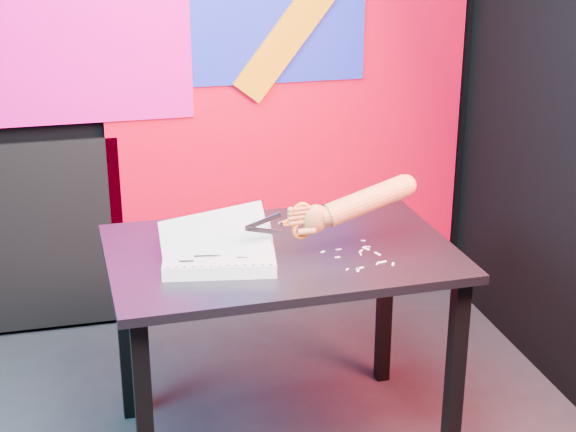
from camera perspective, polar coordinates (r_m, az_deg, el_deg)
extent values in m
cube|color=black|center=(3.73, -9.97, 12.32)|extent=(3.00, 0.01, 2.70)
cube|color=red|center=(3.90, 0.10, 5.49)|extent=(1.60, 0.02, 1.60)
cube|color=#F5058E|center=(3.67, -13.88, 11.91)|extent=(0.95, 0.02, 0.80)
cube|color=black|center=(2.73, -9.24, -13.25)|extent=(0.05, 0.05, 0.72)
cube|color=black|center=(3.27, -10.51, -7.23)|extent=(0.05, 0.05, 0.72)
cube|color=black|center=(2.97, 10.73, -10.34)|extent=(0.05, 0.05, 0.72)
cube|color=black|center=(3.47, 6.27, -5.27)|extent=(0.05, 0.05, 0.72)
cube|color=#33333E|center=(2.90, -0.48, -2.40)|extent=(1.14, 0.78, 0.03)
cube|color=white|center=(2.78, -4.45, -2.69)|extent=(0.38, 0.31, 0.04)
cube|color=white|center=(2.77, -4.47, -2.29)|extent=(0.38, 0.31, 0.00)
cube|color=white|center=(2.77, -4.47, -2.20)|extent=(0.37, 0.30, 0.11)
cube|color=white|center=(2.78, -4.74, -1.64)|extent=(0.34, 0.26, 0.18)
cylinder|color=black|center=(2.67, -7.80, -3.32)|extent=(0.01, 0.01, 0.00)
cylinder|color=black|center=(2.67, -7.24, -3.30)|extent=(0.01, 0.01, 0.00)
cylinder|color=black|center=(2.67, -6.69, -3.29)|extent=(0.01, 0.01, 0.00)
cylinder|color=black|center=(2.67, -6.13, -3.28)|extent=(0.01, 0.01, 0.00)
cylinder|color=black|center=(2.67, -5.58, -3.26)|extent=(0.01, 0.01, 0.00)
cylinder|color=black|center=(2.67, -5.02, -3.25)|extent=(0.01, 0.01, 0.00)
cylinder|color=black|center=(2.67, -4.46, -3.24)|extent=(0.01, 0.01, 0.00)
cylinder|color=black|center=(2.67, -3.91, -3.22)|extent=(0.01, 0.01, 0.00)
cylinder|color=black|center=(2.67, -3.35, -3.21)|extent=(0.01, 0.01, 0.00)
cylinder|color=black|center=(2.67, -2.79, -3.19)|extent=(0.01, 0.01, 0.00)
cylinder|color=black|center=(2.67, -2.24, -3.18)|extent=(0.01, 0.01, 0.00)
cylinder|color=black|center=(2.67, -1.68, -3.16)|extent=(0.01, 0.01, 0.00)
cylinder|color=black|center=(2.67, -1.12, -3.14)|extent=(0.01, 0.01, 0.00)
cylinder|color=black|center=(2.89, -7.56, -1.46)|extent=(0.01, 0.01, 0.00)
cylinder|color=black|center=(2.89, -7.04, -1.44)|extent=(0.01, 0.01, 0.00)
cylinder|color=black|center=(2.88, -6.53, -1.43)|extent=(0.01, 0.01, 0.00)
cylinder|color=black|center=(2.88, -6.02, -1.42)|extent=(0.01, 0.01, 0.00)
cylinder|color=black|center=(2.88, -5.50, -1.40)|extent=(0.01, 0.01, 0.00)
cylinder|color=black|center=(2.88, -4.99, -1.39)|extent=(0.01, 0.01, 0.00)
cylinder|color=black|center=(2.88, -4.47, -1.38)|extent=(0.01, 0.01, 0.00)
cylinder|color=black|center=(2.88, -3.96, -1.36)|extent=(0.01, 0.01, 0.00)
cylinder|color=black|center=(2.88, -3.44, -1.35)|extent=(0.01, 0.01, 0.00)
cylinder|color=black|center=(2.88, -2.93, -1.34)|extent=(0.01, 0.01, 0.00)
cylinder|color=black|center=(2.88, -2.41, -1.32)|extent=(0.01, 0.01, 0.00)
cylinder|color=black|center=(2.88, -1.90, -1.31)|extent=(0.01, 0.01, 0.00)
cylinder|color=black|center=(2.88, -1.38, -1.30)|extent=(0.01, 0.01, 0.00)
cube|color=black|center=(2.82, -6.14, -1.95)|extent=(0.06, 0.02, 0.00)
cube|color=black|center=(2.80, -4.10, -2.04)|extent=(0.05, 0.02, 0.00)
cube|color=black|center=(2.74, -5.23, -2.58)|extent=(0.08, 0.02, 0.00)
cube|color=black|center=(2.72, -2.93, -2.67)|extent=(0.04, 0.02, 0.00)
cube|color=black|center=(2.71, -6.59, -2.92)|extent=(0.05, 0.02, 0.00)
cube|color=black|center=(2.84, -3.55, -1.67)|extent=(0.06, 0.02, 0.00)
cube|color=silver|center=(2.71, -1.62, -0.34)|extent=(0.12, 0.02, 0.05)
cube|color=silver|center=(2.72, -1.61, -0.94)|extent=(0.12, 0.02, 0.05)
cylinder|color=silver|center=(2.74, -0.47, -0.49)|extent=(0.01, 0.01, 0.01)
cube|color=orange|center=(2.75, -0.05, -0.56)|extent=(0.05, 0.01, 0.02)
cube|color=orange|center=(2.74, -0.05, -0.31)|extent=(0.05, 0.01, 0.02)
torus|color=orange|center=(2.75, 0.89, 0.28)|extent=(0.06, 0.02, 0.06)
torus|color=orange|center=(2.77, 0.88, -0.89)|extent=(0.06, 0.02, 0.06)
ellipsoid|color=#B67642|center=(2.78, 1.78, -0.18)|extent=(0.09, 0.05, 0.09)
cylinder|color=#B67642|center=(2.76, 0.88, -0.38)|extent=(0.07, 0.03, 0.02)
cylinder|color=#B67642|center=(2.75, 0.89, -0.05)|extent=(0.07, 0.03, 0.02)
cylinder|color=#B67642|center=(2.75, 0.89, 0.24)|extent=(0.06, 0.02, 0.02)
cylinder|color=#B67642|center=(2.74, 0.89, 0.49)|extent=(0.05, 0.02, 0.02)
cylinder|color=#B67642|center=(2.77, 1.24, -0.99)|extent=(0.06, 0.03, 0.03)
cylinder|color=#B67642|center=(2.79, 2.63, 0.01)|extent=(0.06, 0.07, 0.06)
cylinder|color=#B67642|center=(2.83, 5.16, 1.01)|extent=(0.30, 0.11, 0.14)
sphere|color=#B67642|center=(2.88, 7.61, 1.98)|extent=(0.07, 0.07, 0.07)
cube|color=silver|center=(2.83, 3.22, -2.67)|extent=(0.02, 0.01, 0.00)
cube|color=silver|center=(2.80, 5.82, -3.05)|extent=(0.02, 0.02, 0.00)
cube|color=silver|center=(2.76, 4.67, -3.38)|extent=(0.03, 0.02, 0.00)
cube|color=silver|center=(2.90, 5.06, -2.11)|extent=(0.02, 0.03, 0.00)
cube|color=silver|center=(2.92, 5.12, -1.99)|extent=(0.02, 0.01, 0.00)
cube|color=silver|center=(2.75, 3.84, -3.46)|extent=(0.01, 0.01, 0.00)
cube|color=silver|center=(2.75, 4.55, -3.49)|extent=(0.02, 0.03, 0.00)
cube|color=silver|center=(2.80, 6.80, -3.10)|extent=(0.02, 0.02, 0.00)
cube|color=silver|center=(2.81, 6.15, -2.97)|extent=(0.03, 0.02, 0.00)
cube|color=silver|center=(2.87, 2.26, -2.33)|extent=(0.02, 0.02, 0.00)
cube|color=silver|center=(2.89, 3.29, -2.17)|extent=(0.02, 0.01, 0.00)
cube|color=silver|center=(2.97, 4.89, -1.59)|extent=(0.02, 0.01, 0.00)
cube|color=silver|center=(2.87, 5.81, -2.44)|extent=(0.02, 0.03, 0.00)
cube|color=silver|center=(2.86, 4.70, -2.43)|extent=(0.01, 0.03, 0.00)
cube|color=silver|center=(2.88, 4.73, -2.27)|extent=(0.02, 0.02, 0.00)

